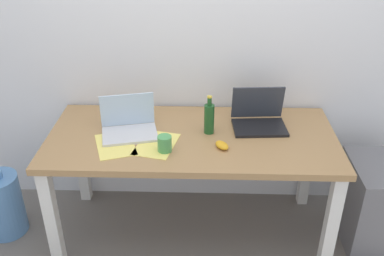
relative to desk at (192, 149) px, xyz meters
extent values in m
plane|color=slate|center=(0.00, 0.00, -0.66)|extent=(8.00, 8.00, 0.00)
cube|color=white|center=(0.00, 0.46, 0.64)|extent=(5.20, 0.08, 2.60)
cube|color=#A37A4C|center=(0.00, 0.00, 0.08)|extent=(1.74, 0.79, 0.04)
cube|color=silver|center=(-0.81, -0.34, -0.30)|extent=(0.07, 0.07, 0.71)
cube|color=silver|center=(0.81, -0.34, -0.30)|extent=(0.07, 0.07, 0.71)
cube|color=silver|center=(-0.81, 0.34, -0.30)|extent=(0.07, 0.07, 0.71)
cube|color=silver|center=(0.81, 0.34, -0.30)|extent=(0.07, 0.07, 0.71)
cube|color=silver|center=(-0.37, -0.02, 0.11)|extent=(0.37, 0.29, 0.02)
cube|color=silver|center=(-0.40, 0.09, 0.22)|extent=(0.32, 0.09, 0.21)
cube|color=black|center=(0.42, 0.09, 0.11)|extent=(0.34, 0.24, 0.02)
cube|color=#333842|center=(0.41, 0.21, 0.22)|extent=(0.33, 0.07, 0.22)
cylinder|color=#1E5123|center=(0.10, 0.04, 0.19)|extent=(0.06, 0.06, 0.18)
cylinder|color=#1E5123|center=(0.10, 0.04, 0.31)|extent=(0.03, 0.03, 0.05)
cylinder|color=gold|center=(0.10, 0.04, 0.33)|extent=(0.03, 0.03, 0.01)
ellipsoid|color=gold|center=(0.18, -0.14, 0.11)|extent=(0.10, 0.12, 0.03)
cylinder|color=#4C9E56|center=(-0.15, -0.18, 0.14)|extent=(0.08, 0.08, 0.09)
cube|color=#F4E06B|center=(-0.44, -0.13, 0.10)|extent=(0.29, 0.35, 0.00)
cube|color=#F4E06B|center=(-0.20, -0.11, 0.10)|extent=(0.27, 0.34, 0.00)
cylinder|color=#598CC6|center=(-1.26, -0.04, -0.44)|extent=(0.27, 0.27, 0.44)
cube|color=slate|center=(1.20, -0.02, -0.37)|extent=(0.40, 0.48, 0.57)
camera|label=1|loc=(0.07, -2.25, 1.39)|focal=40.32mm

